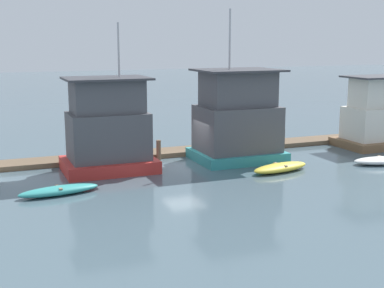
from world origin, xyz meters
name	(u,v)px	position (x,y,z in m)	size (l,w,h in m)	color
ground_plane	(186,164)	(0.00, 0.00, 0.00)	(200.00, 200.00, 0.00)	#475B66
dock_walkway	(170,152)	(0.00, 2.83, 0.15)	(42.40, 1.98, 0.30)	brown
houseboat_red	(108,130)	(-4.71, 0.01, 2.38)	(5.14, 3.80, 8.33)	red
houseboat_teal	(237,120)	(3.33, -0.18, 2.54)	(5.28, 4.12, 9.18)	teal
houseboat_brown	(376,117)	(14.26, 0.13, 2.08)	(5.09, 3.75, 4.93)	brown
dinghy_teal	(59,190)	(-8.08, -3.90, 0.22)	(4.01, 1.52, 0.44)	teal
dinghy_yellow	(280,167)	(4.30, -3.82, 0.24)	(3.97, 1.97, 0.48)	yellow
dinghy_white	(383,161)	(11.00, -4.50, 0.23)	(3.85, 2.06, 0.45)	white
mooring_post_near_right	(159,150)	(-1.21, 1.59, 0.63)	(0.29, 0.29, 1.26)	brown
mooring_post_far_left	(283,139)	(7.71, 1.59, 0.71)	(0.26, 0.26, 1.42)	brown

